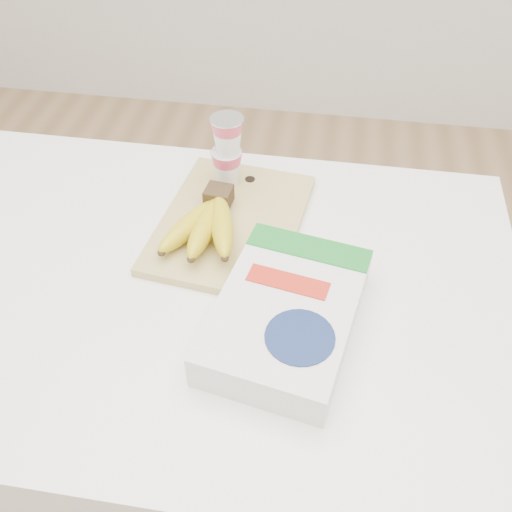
{
  "coord_description": "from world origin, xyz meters",
  "views": [
    {
      "loc": [
        0.22,
        -0.63,
        1.57
      ],
      "look_at": [
        0.12,
        0.03,
        0.9
      ],
      "focal_mm": 40.0,
      "sensor_mm": 36.0,
      "label": 1
    }
  ],
  "objects_px": {
    "bananas": "(207,223)",
    "cereal_box": "(286,314)",
    "cutting_board": "(231,223)",
    "yogurt_stack": "(227,149)",
    "table": "(201,409)"
  },
  "relations": [
    {
      "from": "bananas",
      "to": "cereal_box",
      "type": "relative_size",
      "value": 0.62
    },
    {
      "from": "cutting_board",
      "to": "cereal_box",
      "type": "height_order",
      "value": "cereal_box"
    },
    {
      "from": "cutting_board",
      "to": "yogurt_stack",
      "type": "height_order",
      "value": "yogurt_stack"
    },
    {
      "from": "table",
      "to": "cereal_box",
      "type": "bearing_deg",
      "value": -22.39
    },
    {
      "from": "table",
      "to": "bananas",
      "type": "xyz_separation_m",
      "value": [
        0.02,
        0.1,
        0.47
      ]
    },
    {
      "from": "cutting_board",
      "to": "cereal_box",
      "type": "relative_size",
      "value": 1.03
    },
    {
      "from": "yogurt_stack",
      "to": "cereal_box",
      "type": "xyz_separation_m",
      "value": [
        0.15,
        -0.33,
        -0.06
      ]
    },
    {
      "from": "bananas",
      "to": "cereal_box",
      "type": "xyz_separation_m",
      "value": [
        0.16,
        -0.18,
        -0.01
      ]
    },
    {
      "from": "bananas",
      "to": "cutting_board",
      "type": "bearing_deg",
      "value": 52.45
    },
    {
      "from": "yogurt_stack",
      "to": "cereal_box",
      "type": "bearing_deg",
      "value": -64.72
    },
    {
      "from": "bananas",
      "to": "yogurt_stack",
      "type": "relative_size",
      "value": 1.39
    },
    {
      "from": "cutting_board",
      "to": "bananas",
      "type": "xyz_separation_m",
      "value": [
        -0.03,
        -0.04,
        0.03
      ]
    },
    {
      "from": "cutting_board",
      "to": "bananas",
      "type": "distance_m",
      "value": 0.07
    },
    {
      "from": "table",
      "to": "yogurt_stack",
      "type": "xyz_separation_m",
      "value": [
        0.03,
        0.25,
        0.52
      ]
    },
    {
      "from": "yogurt_stack",
      "to": "cereal_box",
      "type": "height_order",
      "value": "yogurt_stack"
    }
  ]
}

